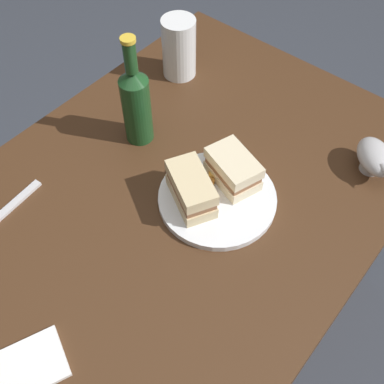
# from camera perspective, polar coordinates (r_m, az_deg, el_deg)

# --- Properties ---
(ground_plane) EXTENTS (6.00, 6.00, 0.00)m
(ground_plane) POSITION_cam_1_polar(r_m,az_deg,el_deg) (1.58, -1.93, -16.54)
(ground_plane) COLOR #333842
(dining_table) EXTENTS (1.14, 0.77, 0.72)m
(dining_table) POSITION_cam_1_polar(r_m,az_deg,el_deg) (1.25, -2.39, -10.83)
(dining_table) COLOR #422816
(dining_table) RESTS_ON ground
(plate) EXTENTS (0.24, 0.24, 0.01)m
(plate) POSITION_cam_1_polar(r_m,az_deg,el_deg) (0.94, 3.14, -0.75)
(plate) COLOR white
(plate) RESTS_ON dining_table
(sandwich_half_left) EXTENTS (0.10, 0.13, 0.07)m
(sandwich_half_left) POSITION_cam_1_polar(r_m,az_deg,el_deg) (0.93, 5.11, 2.83)
(sandwich_half_left) COLOR beige
(sandwich_half_left) RESTS_ON plate
(sandwich_half_right) EXTENTS (0.11, 0.14, 0.07)m
(sandwich_half_right) POSITION_cam_1_polar(r_m,az_deg,el_deg) (0.90, -0.10, 0.37)
(sandwich_half_right) COLOR beige
(sandwich_half_right) RESTS_ON plate
(potato_wedge_front) EXTENTS (0.05, 0.03, 0.02)m
(potato_wedge_front) POSITION_cam_1_polar(r_m,az_deg,el_deg) (0.93, 0.01, 0.64)
(potato_wedge_front) COLOR gold
(potato_wedge_front) RESTS_ON plate
(potato_wedge_middle) EXTENTS (0.04, 0.06, 0.01)m
(potato_wedge_middle) POSITION_cam_1_polar(r_m,az_deg,el_deg) (0.94, 1.17, 1.28)
(potato_wedge_middle) COLOR #AD702D
(potato_wedge_middle) RESTS_ON plate
(potato_wedge_back) EXTENTS (0.05, 0.02, 0.02)m
(potato_wedge_back) POSITION_cam_1_polar(r_m,az_deg,el_deg) (0.96, 3.94, 3.04)
(potato_wedge_back) COLOR #B77F33
(potato_wedge_back) RESTS_ON plate
(potato_wedge_left_edge) EXTENTS (0.04, 0.05, 0.02)m
(potato_wedge_left_edge) POSITION_cam_1_polar(r_m,az_deg,el_deg) (0.95, 3.47, 2.06)
(potato_wedge_left_edge) COLOR gold
(potato_wedge_left_edge) RESTS_ON plate
(pint_glass) EXTENTS (0.08, 0.08, 0.15)m
(pint_glass) POSITION_cam_1_polar(r_m,az_deg,el_deg) (1.18, -1.61, 17.09)
(pint_glass) COLOR white
(pint_glass) RESTS_ON dining_table
(gravy_boat) EXTENTS (0.12, 0.12, 0.06)m
(gravy_boat) POSITION_cam_1_polar(r_m,az_deg,el_deg) (1.03, 21.71, 3.97)
(gravy_boat) COLOR #B7B7BC
(gravy_boat) RESTS_ON dining_table
(cider_bottle) EXTENTS (0.06, 0.06, 0.26)m
(cider_bottle) POSITION_cam_1_polar(r_m,az_deg,el_deg) (0.99, -6.94, 10.89)
(cider_bottle) COLOR #19421E
(cider_bottle) RESTS_ON dining_table
(napkin) EXTENTS (0.14, 0.13, 0.01)m
(napkin) POSITION_cam_1_polar(r_m,az_deg,el_deg) (0.83, -19.38, -19.56)
(napkin) COLOR white
(napkin) RESTS_ON dining_table
(fork) EXTENTS (0.18, 0.03, 0.01)m
(fork) POSITION_cam_1_polar(r_m,az_deg,el_deg) (0.99, -22.05, -2.21)
(fork) COLOR silver
(fork) RESTS_ON dining_table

